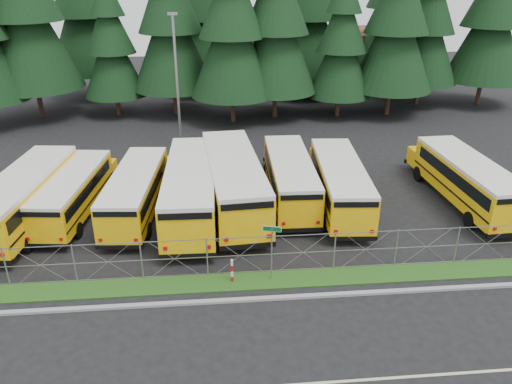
# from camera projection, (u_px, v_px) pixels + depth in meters

# --- Properties ---
(ground) EXTENTS (120.00, 120.00, 0.00)m
(ground) POSITION_uv_depth(u_px,v_px,m) (289.00, 260.00, 24.71)
(ground) COLOR black
(ground) RESTS_ON ground
(curb) EXTENTS (50.00, 0.25, 0.12)m
(curb) POSITION_uv_depth(u_px,v_px,m) (299.00, 297.00, 21.88)
(curb) COLOR gray
(curb) RESTS_ON ground
(grass_verge) EXTENTS (50.00, 1.40, 0.06)m
(grass_verge) POSITION_uv_depth(u_px,v_px,m) (294.00, 279.00, 23.16)
(grass_verge) COLOR #1E4A15
(grass_verge) RESTS_ON ground
(road_lane_line) EXTENTS (50.00, 0.12, 0.01)m
(road_lane_line) POSITION_uv_depth(u_px,v_px,m) (323.00, 383.00, 17.48)
(road_lane_line) COLOR beige
(road_lane_line) RESTS_ON ground
(chainlink_fence) EXTENTS (44.00, 0.10, 2.00)m
(chainlink_fence) POSITION_uv_depth(u_px,v_px,m) (293.00, 253.00, 23.39)
(chainlink_fence) COLOR gray
(chainlink_fence) RESTS_ON ground
(brick_building) EXTENTS (22.00, 10.00, 6.00)m
(brick_building) POSITION_uv_depth(u_px,v_px,m) (289.00, 57.00, 60.10)
(brick_building) COLOR brown
(brick_building) RESTS_ON ground
(bus_0) EXTENTS (3.94, 11.58, 2.97)m
(bus_0) POSITION_uv_depth(u_px,v_px,m) (29.00, 197.00, 27.79)
(bus_0) COLOR #F1A607
(bus_0) RESTS_ON ground
(bus_1) EXTENTS (3.38, 9.98, 2.57)m
(bus_1) POSITION_uv_depth(u_px,v_px,m) (75.00, 193.00, 28.73)
(bus_1) COLOR #F1A607
(bus_1) RESTS_ON ground
(bus_2) EXTENTS (3.24, 10.39, 2.68)m
(bus_2) POSITION_uv_depth(u_px,v_px,m) (137.00, 192.00, 28.74)
(bus_2) COLOR #F1A607
(bus_2) RESTS_ON ground
(bus_3) EXTENTS (3.08, 12.06, 3.15)m
(bus_3) POSITION_uv_depth(u_px,v_px,m) (192.00, 190.00, 28.48)
(bus_3) COLOR #F1A607
(bus_3) RESTS_ON ground
(bus_4) EXTENTS (3.87, 12.58, 3.25)m
(bus_4) POSITION_uv_depth(u_px,v_px,m) (233.00, 182.00, 29.36)
(bus_4) COLOR #F1A607
(bus_4) RESTS_ON ground
(bus_5) EXTENTS (2.78, 10.69, 2.79)m
(bus_5) POSITION_uv_depth(u_px,v_px,m) (289.00, 179.00, 30.42)
(bus_5) COLOR #F1A607
(bus_5) RESTS_ON ground
(bus_6) EXTENTS (3.37, 10.94, 2.83)m
(bus_6) POSITION_uv_depth(u_px,v_px,m) (339.00, 184.00, 29.66)
(bus_6) COLOR #F1A607
(bus_6) RESTS_ON ground
(bus_east) EXTENTS (3.03, 11.03, 2.87)m
(bus_east) POSITION_uv_depth(u_px,v_px,m) (464.00, 181.00, 30.00)
(bus_east) COLOR #F1A607
(bus_east) RESTS_ON ground
(street_sign) EXTENTS (0.82, 0.54, 2.81)m
(street_sign) POSITION_uv_depth(u_px,v_px,m) (272.00, 242.00, 22.31)
(street_sign) COLOR gray
(street_sign) RESTS_ON ground
(striped_bollard) EXTENTS (0.11, 0.11, 1.20)m
(striped_bollard) POSITION_uv_depth(u_px,v_px,m) (232.00, 271.00, 22.74)
(striped_bollard) COLOR #B20C0C
(striped_bollard) RESTS_ON ground
(light_standard) EXTENTS (0.70, 0.35, 10.14)m
(light_standard) POSITION_uv_depth(u_px,v_px,m) (177.00, 78.00, 37.50)
(light_standard) COLOR gray
(light_standard) RESTS_ON ground
(conifer_1) EXTENTS (8.73, 8.73, 19.30)m
(conifer_1) POSITION_uv_depth(u_px,v_px,m) (23.00, 9.00, 43.36)
(conifer_1) COLOR black
(conifer_1) RESTS_ON ground
(conifer_2) EXTENTS (5.81, 5.81, 12.84)m
(conifer_2) POSITION_uv_depth(u_px,v_px,m) (111.00, 46.00, 45.49)
(conifer_2) COLOR black
(conifer_2) RESTS_ON ground
(conifer_3) EXTENTS (7.61, 7.61, 16.84)m
(conifer_3) POSITION_uv_depth(u_px,v_px,m) (170.00, 23.00, 44.99)
(conifer_3) COLOR black
(conifer_3) RESTS_ON ground
(conifer_4) EXTENTS (7.47, 7.47, 16.52)m
(conifer_4) POSITION_uv_depth(u_px,v_px,m) (232.00, 28.00, 42.73)
(conifer_4) COLOR black
(conifer_4) RESTS_ON ground
(conifer_5) EXTENTS (7.63, 7.63, 16.88)m
(conifer_5) POSITION_uv_depth(u_px,v_px,m) (276.00, 24.00, 43.98)
(conifer_5) COLOR black
(conifer_5) RESTS_ON ground
(conifer_6) EXTENTS (5.99, 5.99, 13.24)m
(conifer_6) POSITION_uv_depth(u_px,v_px,m) (342.00, 45.00, 45.03)
(conifer_6) COLOR black
(conifer_6) RESTS_ON ground
(conifer_7) EXTENTS (7.55, 7.55, 16.71)m
(conifer_7) POSITION_uv_depth(u_px,v_px,m) (397.00, 24.00, 44.75)
(conifer_7) COLOR black
(conifer_7) RESTS_ON ground
(conifer_8) EXTENTS (7.10, 7.10, 15.71)m
(conifer_8) POSITION_uv_depth(u_px,v_px,m) (427.00, 25.00, 48.37)
(conifer_8) COLOR black
(conifer_8) RESTS_ON ground
(conifer_9) EXTENTS (7.69, 7.69, 17.01)m
(conifer_9) POSITION_uv_depth(u_px,v_px,m) (493.00, 18.00, 48.11)
(conifer_9) COLOR black
(conifer_9) RESTS_ON ground
(conifer_10) EXTENTS (8.31, 8.31, 18.39)m
(conifer_10) POSITION_uv_depth(u_px,v_px,m) (83.00, 7.00, 50.91)
(conifer_10) COLOR black
(conifer_10) RESTS_ON ground
(conifer_11) EXTENTS (7.89, 7.89, 17.45)m
(conifer_11) POSITION_uv_depth(u_px,v_px,m) (200.00, 11.00, 52.03)
(conifer_11) COLOR black
(conifer_11) RESTS_ON ground
(conifer_12) EXTENTS (8.02, 8.02, 17.73)m
(conifer_12) POSITION_uv_depth(u_px,v_px,m) (309.00, 11.00, 51.18)
(conifer_12) COLOR black
(conifer_12) RESTS_ON ground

